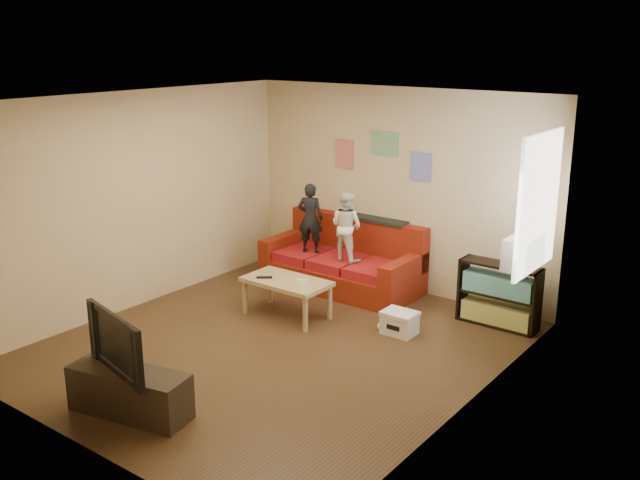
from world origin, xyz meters
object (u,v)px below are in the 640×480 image
Objects in this scene: coffee_table at (287,285)px; bookshelf at (499,298)px; sofa at (344,264)px; child_a at (310,218)px; child_b at (346,226)px; television at (126,341)px; file_box at (399,323)px; tv_stand at (130,392)px.

coffee_table is 2.54m from bookshelf.
sofa reaches higher than coffee_table.
child_b is at bearing 158.53° from child_a.
coffee_table is at bearing 110.40° from television.
file_box is at bearing 84.14° from television.
child_b is 1.25m from coffee_table.
child_a is at bearing 3.15° from child_b.
bookshelf reaches higher than file_box.
television is at bearing -84.01° from sofa.
coffee_table is at bearing 88.88° from child_b.
bookshelf is at bearing 49.30° from file_box.
sofa reaches higher than tv_stand.
coffee_table is at bearing 85.27° from tv_stand.
tv_stand is at bearing 97.21° from child_b.
bookshelf is (2.18, 1.30, -0.07)m from coffee_table.
sofa is 2.17× the size of television.
child_a is 1.01× the size of bookshelf.
file_box is (1.44, -0.95, -0.18)m from sofa.
television is (0.36, -2.67, 0.31)m from coffee_table.
sofa is 2.25× the size of bookshelf.
television is at bearing -82.42° from coffee_table.
coffee_table is 2.71m from television.
child_b is at bearing 81.74° from tv_stand.
child_a reaches higher than television.
television is (0.27, -3.81, -0.20)m from child_b.
child_b is at bearing 149.25° from file_box.
tv_stand is 0.50m from television.
tv_stand is (0.36, -2.67, -0.19)m from coffee_table.
sofa is at bearing 179.54° from child_a.
file_box is 3.26m from television.
television reaches higher than sofa.
coffee_table is 1.46m from file_box.
child_a is 0.60m from child_b.
child_b is at bearing 85.72° from coffee_table.
coffee_table is 2.69× the size of file_box.
file_box is (1.30, -0.77, -0.78)m from child_b.
coffee_table is (-0.09, -1.14, -0.51)m from child_b.
television is (-1.82, -3.96, 0.38)m from bookshelf.
sofa is 1.32m from coffee_table.
child_a is 2.45× the size of file_box.
bookshelf is 4.38m from television.
tv_stand is at bearing 81.40° from child_a.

